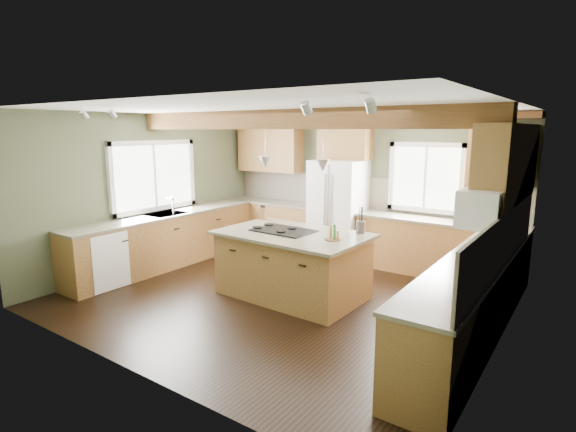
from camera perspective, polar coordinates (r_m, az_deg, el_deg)
The scene contains 37 objects.
floor at distance 6.51m, azimuth -0.62°, elevation -10.10°, with size 5.60×5.60×0.00m, color black.
ceiling at distance 6.08m, azimuth -0.67°, elevation 13.42°, with size 5.60×5.60×0.00m, color silver.
wall_back at distance 8.30m, azimuth 9.49°, elevation 3.61°, with size 5.60×5.60×0.00m, color #4B5139.
wall_left at distance 8.10m, azimuth -16.97°, elevation 3.11°, with size 5.00×5.00×0.00m, color #4B5139.
wall_right at distance 5.10m, azimuth 25.88°, elevation -1.92°, with size 5.00×5.00×0.00m, color #4B5139.
ceiling_beam at distance 6.16m, azimuth -0.12°, elevation 12.18°, with size 5.55×0.26×0.26m, color #4C2E15.
soffit_trim at distance 8.15m, azimuth 9.46°, elevation 12.22°, with size 5.55×0.20×0.10m, color #4C2E15.
backsplash_back at distance 8.30m, azimuth 9.43°, elevation 2.98°, with size 5.58×0.03×0.58m, color brown.
backsplash_right at distance 5.17m, azimuth 25.72°, elevation -2.77°, with size 0.03×3.70×0.58m, color brown.
base_cab_back_left at distance 9.11m, azimuth -1.71°, elevation -1.09°, with size 2.02×0.60×0.88m, color brown.
counter_back_left at distance 9.02m, azimuth -1.73°, elevation 1.77°, with size 2.06×0.64×0.04m, color #4D4738.
base_cab_back_right at distance 7.66m, azimuth 18.41°, elevation -3.97°, with size 2.62×0.60×0.88m, color brown.
counter_back_right at distance 7.56m, azimuth 18.62°, elevation -0.60°, with size 2.66×0.64×0.04m, color #4D4738.
base_cab_left at distance 8.06m, azimuth -15.03°, elevation -3.06°, with size 0.60×3.70×0.88m, color brown.
counter_left at distance 7.97m, azimuth -15.19°, elevation 0.16°, with size 0.64×3.74×0.04m, color #4D4738.
base_cab_right at distance 5.43m, azimuth 22.04°, elevation -10.33°, with size 0.60×3.70×0.88m, color brown.
counter_right at distance 5.29m, azimuth 22.40°, elevation -5.67°, with size 0.64×3.74×0.04m, color #4D4738.
upper_cab_back_left at distance 9.14m, azimuth -2.31°, elevation 8.50°, with size 1.40×0.35×0.90m, color brown.
upper_cab_over_fridge at distance 8.22m, azimuth 7.23°, elevation 9.55°, with size 0.96×0.35×0.70m, color brown.
upper_cab_right at distance 5.92m, azimuth 26.18°, elevation 6.08°, with size 0.35×2.20×0.90m, color brown.
upper_cab_back_corner at distance 7.37m, azimuth 25.47°, elevation 6.88°, with size 0.90×0.35×0.90m, color brown.
window_left at distance 8.09m, azimuth -16.70°, elevation 4.90°, with size 0.04×1.60×1.05m, color white.
window_back at distance 7.83m, azimuth 17.11°, elevation 4.69°, with size 1.10×0.04×1.00m, color white.
sink at distance 7.96m, azimuth -15.20°, elevation 0.19°, with size 0.50×0.65×0.03m, color #262628.
faucet at distance 7.80m, azimuth -14.40°, elevation 1.10°, with size 0.02×0.02×0.28m, color #B2B2B7.
dishwasher at distance 7.32m, azimuth -22.79°, elevation -5.03°, with size 0.60×0.60×0.84m, color white.
oven at distance 4.28m, azimuth 17.71°, elevation -16.08°, with size 0.60×0.72×0.84m, color white.
microwave at distance 5.04m, azimuth 23.56°, elevation 1.04°, with size 0.40×0.70×0.38m, color white.
pendant_left at distance 6.42m, azimuth -2.88°, elevation 6.84°, with size 0.18×0.18×0.16m, color #B2B2B7.
pendant_right at distance 5.85m, azimuth 4.44°, elevation 6.42°, with size 0.18×0.18×0.16m, color #B2B2B7.
refrigerator at distance 8.16m, azimuth 6.35°, elevation 0.73°, with size 0.90×0.74×1.80m, color white.
island at distance 6.39m, azimuth 0.59°, elevation -6.33°, with size 1.93×1.18×0.88m, color brown.
island_top at distance 6.27m, azimuth 0.59°, elevation -2.31°, with size 2.06×1.31×0.04m, color #4D4738.
cooktop at distance 6.36m, azimuth -0.57°, elevation -1.85°, with size 0.83×0.56×0.02m, color black.
knife_block at distance 7.16m, azimuth -3.19°, elevation 0.29°, with size 0.11×0.09×0.19m, color brown.
utensil_crock at distance 6.31m, azimuth 9.19°, elevation -1.40°, with size 0.13×0.13×0.17m, color #474039.
bottle_tray at distance 5.88m, azimuth 5.69°, elevation -2.07°, with size 0.22×0.22×0.20m, color brown, non-canonical shape.
Camera 1 is at (3.55, -4.93, 2.34)m, focal length 28.00 mm.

